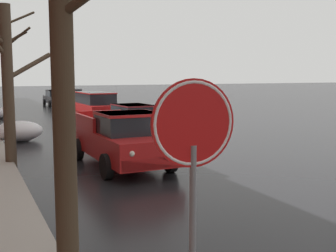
# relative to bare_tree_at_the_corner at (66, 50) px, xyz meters

# --- Properties ---
(snow_bank_near_corner_left) EXTENTS (1.76, 1.08, 0.75)m
(snow_bank_near_corner_left) POSITION_rel_bare_tree_at_the_corner_xyz_m (0.69, 24.23, -2.89)
(snow_bank_near_corner_left) COLOR white
(snow_bank_near_corner_left) RESTS_ON ground
(snow_bank_mid_block_left) EXTENTS (2.03, 1.45, 0.88)m
(snow_bank_mid_block_left) POSITION_rel_bare_tree_at_the_corner_xyz_m (0.76, 13.82, -2.81)
(snow_bank_mid_block_left) COLOR white
(snow_bank_mid_block_left) RESTS_ON ground
(snow_bank_near_corner_right) EXTENTS (2.81, 1.11, 0.71)m
(snow_bank_near_corner_right) POSITION_rel_bare_tree_at_the_corner_xyz_m (8.01, 12.59, -2.92)
(snow_bank_near_corner_right) COLOR white
(snow_bank_near_corner_right) RESTS_ON ground
(bare_tree_at_the_corner) EXTENTS (1.28, 2.92, 6.18)m
(bare_tree_at_the_corner) POSITION_rel_bare_tree_at_the_corner_xyz_m (0.00, 0.00, 0.00)
(bare_tree_at_the_corner) COLOR #423323
(bare_tree_at_the_corner) RESTS_ON ground
(bare_tree_second_along_sidewalk) EXTENTS (3.11, 3.61, 5.26)m
(bare_tree_second_along_sidewalk) POSITION_rel_bare_tree_at_the_corner_xyz_m (-0.08, 8.64, -0.48)
(bare_tree_second_along_sidewalk) COLOR #4C3D2D
(bare_tree_second_along_sidewalk) RESTS_ON ground
(pickup_truck_red_approaching_near_lane) EXTENTS (2.27, 5.27, 1.76)m
(pickup_truck_red_approaching_near_lane) POSITION_rel_bare_tree_at_the_corner_xyz_m (3.16, 7.15, -2.35)
(pickup_truck_red_approaching_near_lane) COLOR red
(pickup_truck_red_approaching_near_lane) RESTS_ON ground
(sedan_maroon_parked_kerbside_close) EXTENTS (2.16, 4.42, 1.42)m
(sedan_maroon_parked_kerbside_close) POSITION_rel_bare_tree_at_the_corner_xyz_m (6.08, 13.81, -2.48)
(sedan_maroon_parked_kerbside_close) COLOR maroon
(sedan_maroon_parked_kerbside_close) RESTS_ON ground
(suv_red_parked_kerbside_mid) EXTENTS (2.18, 4.81, 1.82)m
(suv_red_parked_kerbside_mid) POSITION_rel_bare_tree_at_the_corner_xyz_m (5.64, 19.39, -2.24)
(suv_red_parked_kerbside_mid) COLOR red
(suv_red_parked_kerbside_mid) RESTS_ON ground
(suv_grey_parked_far_down_block) EXTENTS (2.17, 4.76, 1.82)m
(suv_grey_parked_far_down_block) POSITION_rel_bare_tree_at_the_corner_xyz_m (5.57, 26.77, -2.24)
(suv_grey_parked_far_down_block) COLOR slate
(suv_grey_parked_far_down_block) RESTS_ON ground
(sedan_black_queued_behind_truck) EXTENTS (1.90, 4.11, 1.42)m
(sedan_black_queued_behind_truck) POSITION_rel_bare_tree_at_the_corner_xyz_m (5.97, 33.80, -2.48)
(sedan_black_queued_behind_truck) COLOR black
(sedan_black_queued_behind_truck) RESTS_ON ground
(stop_sign_at_corner) EXTENTS (0.76, 0.09, 2.89)m
(stop_sign_at_corner) POSITION_rel_bare_tree_at_the_corner_xyz_m (0.54, -2.49, -0.99)
(stop_sign_at_corner) COLOR slate
(stop_sign_at_corner) RESTS_ON ground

